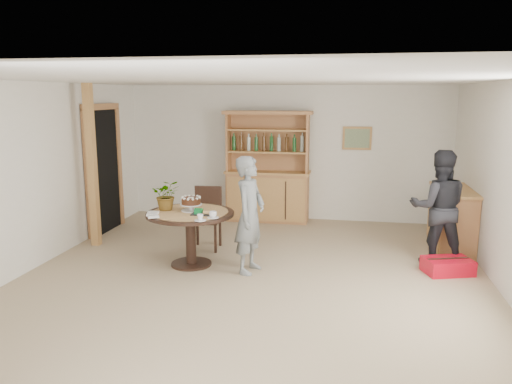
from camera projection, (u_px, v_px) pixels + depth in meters
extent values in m
plane|color=tan|center=(250.00, 284.00, 6.22)|extent=(7.00, 7.00, 0.00)
cube|color=white|center=(286.00, 153.00, 9.36)|extent=(6.00, 0.04, 2.50)
cube|color=white|center=(118.00, 304.00, 2.61)|extent=(6.00, 0.04, 2.50)
cube|color=white|center=(25.00, 178.00, 6.52)|extent=(0.04, 7.00, 2.50)
cube|color=white|center=(249.00, 79.00, 5.74)|extent=(6.00, 7.00, 0.04)
cube|color=tan|center=(357.00, 138.00, 9.04)|extent=(0.52, 0.03, 0.42)
cube|color=#59724C|center=(357.00, 138.00, 9.02)|extent=(0.44, 0.02, 0.34)
cube|color=black|center=(103.00, 171.00, 8.48)|extent=(0.10, 0.90, 2.10)
cube|color=#B77D4D|center=(89.00, 176.00, 7.99)|extent=(0.12, 0.10, 2.10)
cube|color=#B77D4D|center=(118.00, 167.00, 8.96)|extent=(0.12, 0.10, 2.10)
cube|color=#B77D4D|center=(101.00, 107.00, 8.27)|extent=(0.12, 1.10, 0.10)
cube|color=tan|center=(92.00, 166.00, 7.63)|extent=(0.12, 0.12, 2.50)
cube|color=#B77D4D|center=(268.00, 197.00, 9.32)|extent=(1.50, 0.50, 0.90)
cube|color=tan|center=(268.00, 172.00, 9.23)|extent=(1.56, 0.54, 0.04)
cube|color=#B77D4D|center=(269.00, 142.00, 9.22)|extent=(1.50, 0.04, 1.06)
cube|color=#B77D4D|center=(229.00, 142.00, 9.20)|extent=(0.04, 0.34, 1.06)
cube|color=#B77D4D|center=(308.00, 143.00, 8.94)|extent=(0.04, 0.34, 1.06)
cube|color=tan|center=(268.00, 152.00, 9.11)|extent=(1.44, 0.32, 0.03)
cube|color=tan|center=(268.00, 130.00, 9.03)|extent=(1.44, 0.32, 0.03)
cube|color=#B77D4D|center=(268.00, 113.00, 8.97)|extent=(1.62, 0.40, 0.06)
cylinder|color=#194C1E|center=(238.00, 143.00, 9.18)|extent=(0.07, 0.07, 0.28)
cylinder|color=#4C2D14|center=(246.00, 143.00, 9.15)|extent=(0.07, 0.07, 0.28)
cylinder|color=#B2BFB2|center=(255.00, 143.00, 9.12)|extent=(0.07, 0.07, 0.28)
cylinder|color=#194C1E|center=(263.00, 143.00, 9.09)|extent=(0.07, 0.07, 0.28)
cylinder|color=#4C2D14|center=(272.00, 143.00, 9.06)|extent=(0.07, 0.07, 0.28)
cylinder|color=#B2BFB2|center=(281.00, 144.00, 9.03)|extent=(0.07, 0.07, 0.28)
cylinder|color=#194C1E|center=(289.00, 144.00, 9.00)|extent=(0.07, 0.07, 0.28)
cylinder|color=#4C2D14|center=(298.00, 144.00, 8.97)|extent=(0.07, 0.07, 0.28)
cube|color=#B77D4D|center=(452.00, 220.00, 7.57)|extent=(0.50, 1.20, 0.90)
cube|color=tan|center=(454.00, 190.00, 7.48)|extent=(0.54, 1.26, 0.04)
cylinder|color=black|center=(190.00, 214.00, 6.80)|extent=(1.20, 1.20, 0.04)
cylinder|color=black|center=(191.00, 240.00, 6.87)|extent=(0.14, 0.14, 0.70)
cylinder|color=black|center=(191.00, 264.00, 6.94)|extent=(0.56, 0.56, 0.03)
cylinder|color=tan|center=(190.00, 212.00, 6.79)|extent=(1.04, 1.04, 0.01)
cube|color=black|center=(206.00, 220.00, 7.58)|extent=(0.44, 0.44, 0.04)
cube|color=black|center=(208.00, 202.00, 7.71)|extent=(0.42, 0.06, 0.46)
cube|color=black|center=(208.00, 188.00, 7.67)|extent=(0.42, 0.07, 0.05)
cube|color=black|center=(192.00, 238.00, 7.47)|extent=(0.04, 0.04, 0.44)
cube|color=black|center=(215.00, 239.00, 7.42)|extent=(0.03, 0.04, 0.44)
cube|color=black|center=(198.00, 231.00, 7.82)|extent=(0.04, 0.04, 0.44)
cube|color=black|center=(220.00, 232.00, 7.77)|extent=(0.03, 0.04, 0.44)
cylinder|color=white|center=(191.00, 210.00, 6.84)|extent=(0.28, 0.28, 0.01)
cylinder|color=white|center=(191.00, 208.00, 6.83)|extent=(0.05, 0.05, 0.08)
cylinder|color=white|center=(191.00, 204.00, 6.82)|extent=(0.30, 0.30, 0.01)
cylinder|color=#462714|center=(191.00, 201.00, 6.81)|extent=(0.26, 0.26, 0.09)
cylinder|color=white|center=(191.00, 198.00, 6.80)|extent=(0.08, 0.08, 0.01)
sphere|color=white|center=(199.00, 198.00, 6.78)|extent=(0.04, 0.04, 0.04)
sphere|color=white|center=(200.00, 197.00, 6.84)|extent=(0.04, 0.04, 0.04)
sphere|color=white|center=(197.00, 196.00, 6.89)|extent=(0.04, 0.04, 0.04)
sphere|color=white|center=(194.00, 196.00, 6.92)|extent=(0.04, 0.04, 0.04)
sphere|color=white|center=(189.00, 196.00, 6.92)|extent=(0.04, 0.04, 0.04)
sphere|color=white|center=(185.00, 196.00, 6.88)|extent=(0.04, 0.04, 0.04)
sphere|color=white|center=(183.00, 197.00, 6.83)|extent=(0.04, 0.04, 0.04)
sphere|color=white|center=(182.00, 198.00, 6.77)|extent=(0.04, 0.04, 0.04)
sphere|color=white|center=(184.00, 199.00, 6.72)|extent=(0.04, 0.04, 0.04)
sphere|color=white|center=(188.00, 199.00, 6.69)|extent=(0.04, 0.04, 0.04)
sphere|color=white|center=(193.00, 199.00, 6.69)|extent=(0.04, 0.04, 0.04)
sphere|color=white|center=(197.00, 199.00, 6.73)|extent=(0.04, 0.04, 0.04)
imported|color=#3F7233|center=(167.00, 195.00, 6.86)|extent=(0.47, 0.44, 0.42)
cube|color=black|center=(203.00, 214.00, 6.64)|extent=(0.30, 0.20, 0.01)
cube|color=#0D7934|center=(199.00, 211.00, 6.64)|extent=(0.10, 0.10, 0.06)
cube|color=#0D7934|center=(199.00, 209.00, 6.63)|extent=(0.11, 0.02, 0.01)
cylinder|color=white|center=(213.00, 218.00, 6.45)|extent=(0.15, 0.15, 0.01)
imported|color=white|center=(213.00, 214.00, 6.44)|extent=(0.10, 0.10, 0.08)
cylinder|color=white|center=(200.00, 220.00, 6.31)|extent=(0.15, 0.15, 0.01)
imported|color=white|center=(200.00, 217.00, 6.30)|extent=(0.08, 0.08, 0.07)
cube|color=white|center=(153.00, 212.00, 6.68)|extent=(0.14, 0.08, 0.03)
cube|color=white|center=(152.00, 215.00, 6.56)|extent=(0.16, 0.11, 0.03)
cube|color=white|center=(153.00, 217.00, 6.45)|extent=(0.16, 0.14, 0.03)
imported|color=slate|center=(250.00, 215.00, 6.54)|extent=(0.48, 0.63, 1.55)
imported|color=black|center=(439.00, 207.00, 6.86)|extent=(0.78, 0.61, 1.60)
cube|color=red|center=(448.00, 266.00, 6.59)|extent=(0.69, 0.56, 0.20)
cube|color=black|center=(448.00, 258.00, 6.57)|extent=(0.55, 0.21, 0.01)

